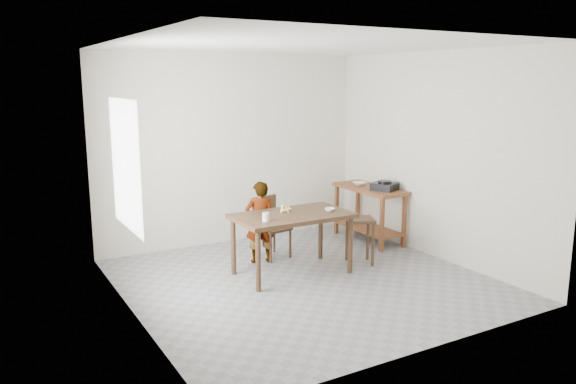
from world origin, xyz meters
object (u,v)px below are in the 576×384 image
child (260,222)px  dining_chair (272,228)px  dining_table (292,244)px  prep_counter (369,214)px  stool (360,241)px

child → dining_chair: size_ratio=1.32×
dining_table → prep_counter: size_ratio=1.17×
dining_table → stool: bearing=-5.3°
prep_counter → child: bearing=-176.8°
child → dining_table: bearing=116.1°
child → stool: (1.09, -0.69, -0.23)m
stool → prep_counter: bearing=45.9°
dining_table → dining_chair: dining_chair is taller
dining_table → child: child is taller
dining_table → child: size_ratio=1.31×
dining_chair → stool: 1.16m
dining_table → dining_chair: bearing=81.8°
prep_counter → dining_chair: bearing=-179.4°
dining_table → prep_counter: prep_counter is taller
dining_table → stool: 0.96m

